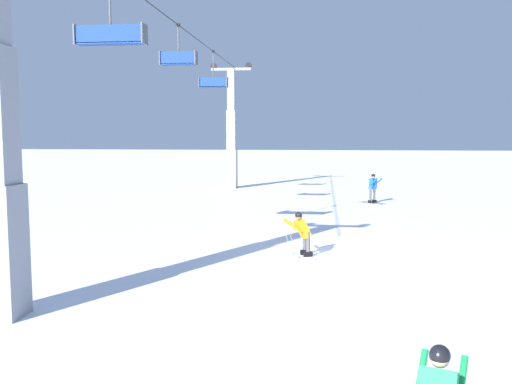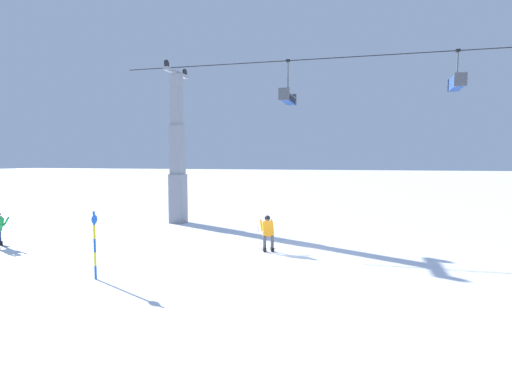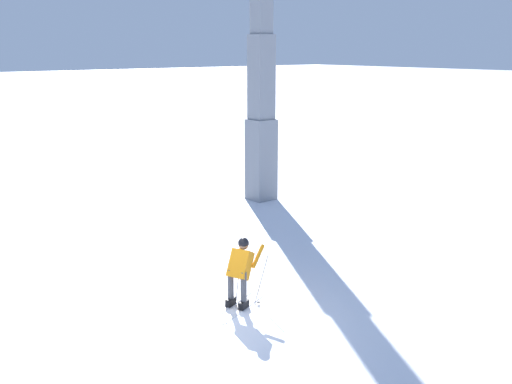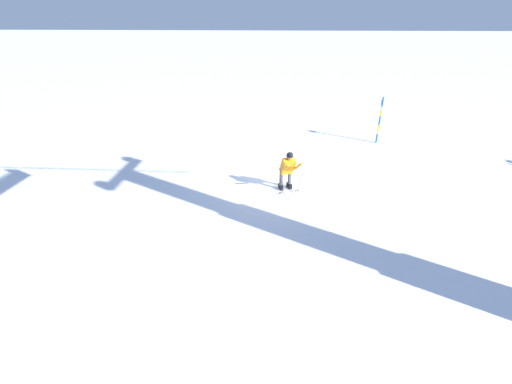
# 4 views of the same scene
# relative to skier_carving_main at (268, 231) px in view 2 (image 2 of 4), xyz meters

# --- Properties ---
(ground_plane) EXTENTS (260.00, 260.00, 0.00)m
(ground_plane) POSITION_rel_skier_carving_main_xyz_m (0.27, -1.23, -0.82)
(ground_plane) COLOR white
(skier_carving_main) EXTENTS (1.11, 1.69, 1.57)m
(skier_carving_main) POSITION_rel_skier_carving_main_xyz_m (0.00, 0.00, 0.00)
(skier_carving_main) COLOR white
(skier_carving_main) RESTS_ON ground_plane
(lift_tower_near) EXTENTS (0.84, 2.84, 9.14)m
(lift_tower_near) POSITION_rel_skier_carving_main_xyz_m (-6.83, 6.12, 2.95)
(lift_tower_near) COLOR gray
(lift_tower_near) RESTS_ON ground_plane
(haul_cable) EXTENTS (35.61, 0.05, 0.05)m
(haul_cable) POSITION_rel_skier_carving_main_xyz_m (7.98, 6.12, 8.15)
(haul_cable) COLOR black
(chairlift_seat_nearest) EXTENTS (0.61, 2.27, 2.29)m
(chairlift_seat_nearest) POSITION_rel_skier_carving_main_xyz_m (-0.40, 6.12, 6.25)
(chairlift_seat_nearest) COLOR black
(chairlift_seat_second) EXTENTS (0.61, 1.73, 1.90)m
(chairlift_seat_second) POSITION_rel_skier_carving_main_xyz_m (7.95, 6.12, 6.64)
(chairlift_seat_second) COLOR black
(trail_marker_pole) EXTENTS (0.07, 0.28, 2.13)m
(trail_marker_pole) POSITION_rel_skier_carving_main_xyz_m (-4.30, -5.28, 0.33)
(trail_marker_pole) COLOR blue
(trail_marker_pole) RESTS_ON ground_plane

